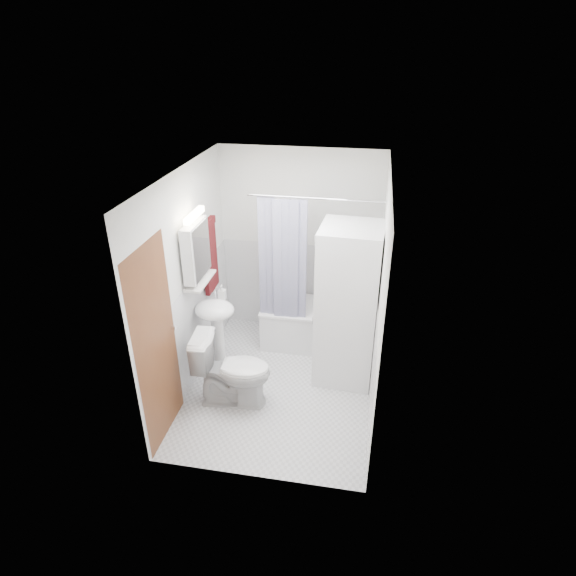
% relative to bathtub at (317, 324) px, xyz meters
% --- Properties ---
extents(floor, '(2.60, 2.60, 0.00)m').
position_rel_bathtub_xyz_m(floor, '(-0.29, -0.92, -0.29)').
color(floor, silver).
rests_on(floor, ground).
extents(room_walls, '(2.60, 2.60, 2.60)m').
position_rel_bathtub_xyz_m(room_walls, '(-0.29, -0.92, 1.20)').
color(room_walls, white).
rests_on(room_walls, ground).
extents(wainscot, '(1.98, 2.58, 2.58)m').
position_rel_bathtub_xyz_m(wainscot, '(-0.29, -0.63, 0.31)').
color(wainscot, white).
rests_on(wainscot, ground).
extents(door, '(0.05, 2.00, 2.00)m').
position_rel_bathtub_xyz_m(door, '(-1.24, -1.47, 0.71)').
color(door, brown).
rests_on(door, ground).
extents(bathtub, '(1.38, 0.65, 0.53)m').
position_rel_bathtub_xyz_m(bathtub, '(0.00, 0.00, 0.00)').
color(bathtub, white).
rests_on(bathtub, ground).
extents(tub_spout, '(0.04, 0.12, 0.04)m').
position_rel_bathtub_xyz_m(tub_spout, '(0.20, 0.33, 0.56)').
color(tub_spout, silver).
rests_on(tub_spout, room_walls).
extents(curtain_rod, '(1.56, 0.02, 0.02)m').
position_rel_bathtub_xyz_m(curtain_rod, '(0.00, -0.27, 1.71)').
color(curtain_rod, silver).
rests_on(curtain_rod, room_walls).
extents(shower_curtain, '(0.55, 0.02, 1.45)m').
position_rel_bathtub_xyz_m(shower_curtain, '(-0.40, -0.27, 0.96)').
color(shower_curtain, '#16154C').
rests_on(shower_curtain, curtain_rod).
extents(sink, '(0.44, 0.37, 1.04)m').
position_rel_bathtub_xyz_m(sink, '(-1.05, -0.82, 0.41)').
color(sink, white).
rests_on(sink, ground).
extents(medicine_cabinet, '(0.13, 0.50, 0.71)m').
position_rel_bathtub_xyz_m(medicine_cabinet, '(-1.20, -0.82, 1.28)').
color(medicine_cabinet, white).
rests_on(medicine_cabinet, room_walls).
extents(shelf, '(0.18, 0.54, 0.02)m').
position_rel_bathtub_xyz_m(shelf, '(-1.18, -0.82, 0.91)').
color(shelf, silver).
rests_on(shelf, room_walls).
extents(shower_caddy, '(0.22, 0.06, 0.02)m').
position_rel_bathtub_xyz_m(shower_caddy, '(0.25, 0.32, 0.86)').
color(shower_caddy, silver).
rests_on(shower_caddy, room_walls).
extents(towel, '(0.07, 0.36, 0.88)m').
position_rel_bathtub_xyz_m(towel, '(-1.23, -0.33, 1.00)').
color(towel, '#4E140F').
rests_on(towel, room_walls).
extents(washer_dryer, '(0.69, 0.68, 1.82)m').
position_rel_bathtub_xyz_m(washer_dryer, '(0.38, -0.58, 0.62)').
color(washer_dryer, white).
rests_on(washer_dryer, ground).
extents(toilet, '(0.85, 0.51, 0.80)m').
position_rel_bathtub_xyz_m(toilet, '(-0.74, -1.26, 0.11)').
color(toilet, white).
rests_on(toilet, ground).
extents(soap_pump, '(0.08, 0.17, 0.08)m').
position_rel_bathtub_xyz_m(soap_pump, '(-1.00, -0.67, 0.66)').
color(soap_pump, gray).
rests_on(soap_pump, sink).
extents(shelf_bottle, '(0.07, 0.18, 0.07)m').
position_rel_bathtub_xyz_m(shelf_bottle, '(-1.18, -0.97, 0.96)').
color(shelf_bottle, gray).
rests_on(shelf_bottle, shelf).
extents(shelf_cup, '(0.10, 0.09, 0.10)m').
position_rel_bathtub_xyz_m(shelf_cup, '(-1.18, -0.70, 0.97)').
color(shelf_cup, gray).
rests_on(shelf_cup, shelf).
extents(shampoo_a, '(0.13, 0.17, 0.13)m').
position_rel_bathtub_xyz_m(shampoo_a, '(0.06, 0.32, 0.94)').
color(shampoo_a, gray).
rests_on(shampoo_a, shower_caddy).
extents(shampoo_b, '(0.08, 0.21, 0.08)m').
position_rel_bathtub_xyz_m(shampoo_b, '(0.18, 0.32, 0.91)').
color(shampoo_b, navy).
rests_on(shampoo_b, shower_caddy).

